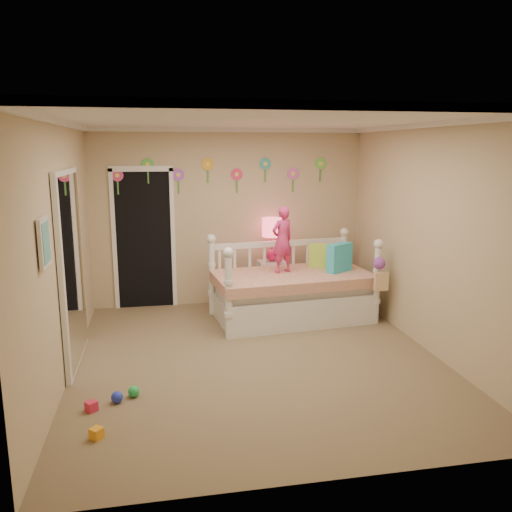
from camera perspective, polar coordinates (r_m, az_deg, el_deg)
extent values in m
cube|color=#7F684C|center=(5.96, 0.13, -11.14)|extent=(4.00, 4.50, 0.01)
cube|color=white|center=(5.50, 0.14, 14.69)|extent=(4.00, 4.50, 0.01)
cube|color=tan|center=(7.78, -2.99, 4.21)|extent=(4.00, 0.01, 2.60)
cube|color=tan|center=(5.57, -20.51, 0.47)|extent=(0.01, 4.50, 2.60)
cube|color=tan|center=(6.27, 18.41, 1.80)|extent=(0.01, 4.50, 2.60)
cube|color=#25B0BB|center=(7.23, 9.11, -0.18)|extent=(0.41, 0.32, 0.39)
cube|color=#B5E144|center=(7.46, 7.20, 0.03)|extent=(0.38, 0.25, 0.34)
imported|color=#DF3275|center=(7.06, 2.90, 1.79)|extent=(0.39, 0.33, 0.91)
cube|color=white|center=(7.84, 1.72, -2.93)|extent=(0.41, 0.32, 0.67)
sphere|color=#E41E66|center=(7.74, 1.74, 0.08)|extent=(0.18, 0.18, 0.18)
cylinder|color=#E41E66|center=(7.71, 1.75, 1.44)|extent=(0.03, 0.03, 0.37)
cylinder|color=#FF4C66|center=(7.67, 1.76, 3.16)|extent=(0.29, 0.29, 0.27)
cube|color=black|center=(7.74, -12.17, 1.93)|extent=(0.90, 0.04, 2.07)
cube|color=white|center=(5.90, -19.48, -1.34)|extent=(0.07, 1.30, 2.10)
cube|color=white|center=(4.65, -22.18, 1.38)|extent=(0.05, 0.34, 0.42)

